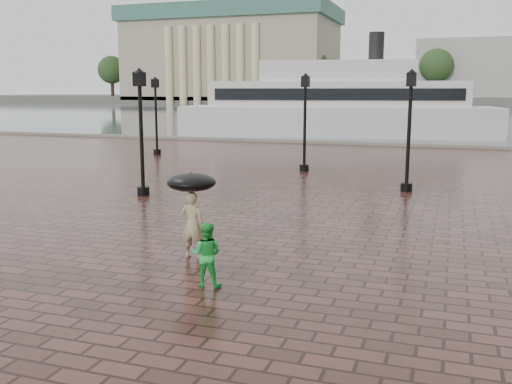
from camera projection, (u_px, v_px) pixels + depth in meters
ground at (155, 319)px, 9.54m from camera, size 300.00×300.00×0.00m
harbour_water at (425, 113)px, 95.16m from camera, size 240.00×240.00×0.00m
quay_edge at (382, 145)px, 39.32m from camera, size 80.00×0.60×0.30m
far_shore at (437, 100)px, 158.27m from camera, size 300.00×60.00×2.00m
museum at (232, 53)px, 159.28m from camera, size 57.00×32.50×26.00m
far_trees at (436, 66)px, 136.31m from camera, size 188.00×8.00×13.50m
street_lamps at (311, 122)px, 26.02m from camera, size 21.44×14.44×4.40m
adult_pedestrian at (192, 225)px, 12.87m from camera, size 0.57×0.39×1.54m
child_pedestrian at (206, 255)px, 11.03m from camera, size 0.68×0.56×1.28m
ferry_near at (337, 106)px, 46.77m from camera, size 25.95×10.18×8.30m
umbrella at (191, 182)px, 12.70m from camera, size 1.10×1.10×1.10m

